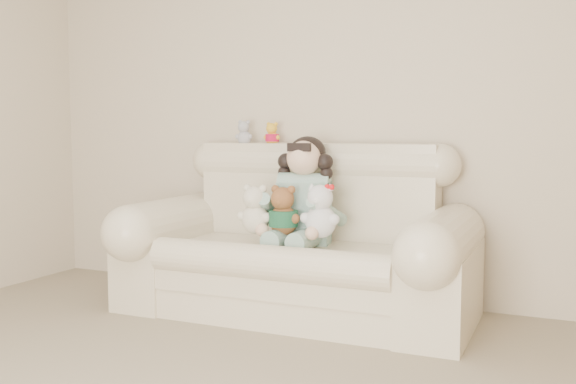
{
  "coord_description": "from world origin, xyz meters",
  "views": [
    {
      "loc": [
        1.42,
        -1.54,
        1.09
      ],
      "look_at": [
        -0.09,
        1.9,
        0.75
      ],
      "focal_mm": 40.37,
      "sensor_mm": 36.0,
      "label": 1
    }
  ],
  "objects_px": {
    "white_cat": "(321,205)",
    "cream_teddy": "(255,205)",
    "seated_child": "(304,189)",
    "sofa": "(295,230)",
    "brown_teddy": "(283,206)"
  },
  "relations": [
    {
      "from": "sofa",
      "to": "brown_teddy",
      "type": "height_order",
      "value": "sofa"
    },
    {
      "from": "brown_teddy",
      "to": "white_cat",
      "type": "xyz_separation_m",
      "value": [
        0.23,
        0.01,
        0.01
      ]
    },
    {
      "from": "brown_teddy",
      "to": "white_cat",
      "type": "height_order",
      "value": "white_cat"
    },
    {
      "from": "seated_child",
      "to": "white_cat",
      "type": "xyz_separation_m",
      "value": [
        0.18,
        -0.2,
        -0.07
      ]
    },
    {
      "from": "cream_teddy",
      "to": "seated_child",
      "type": "bearing_deg",
      "value": 43.8
    },
    {
      "from": "sofa",
      "to": "white_cat",
      "type": "xyz_separation_m",
      "value": [
        0.21,
        -0.12,
        0.17
      ]
    },
    {
      "from": "seated_child",
      "to": "cream_teddy",
      "type": "bearing_deg",
      "value": -144.8
    },
    {
      "from": "white_cat",
      "to": "cream_teddy",
      "type": "distance_m",
      "value": 0.4
    },
    {
      "from": "seated_child",
      "to": "white_cat",
      "type": "height_order",
      "value": "seated_child"
    },
    {
      "from": "brown_teddy",
      "to": "white_cat",
      "type": "relative_size",
      "value": 0.93
    },
    {
      "from": "brown_teddy",
      "to": "white_cat",
      "type": "bearing_deg",
      "value": -0.33
    },
    {
      "from": "seated_child",
      "to": "white_cat",
      "type": "relative_size",
      "value": 1.82
    },
    {
      "from": "sofa",
      "to": "seated_child",
      "type": "bearing_deg",
      "value": 70.17
    },
    {
      "from": "sofa",
      "to": "brown_teddy",
      "type": "relative_size",
      "value": 6.14
    },
    {
      "from": "sofa",
      "to": "seated_child",
      "type": "relative_size",
      "value": 3.15
    }
  ]
}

